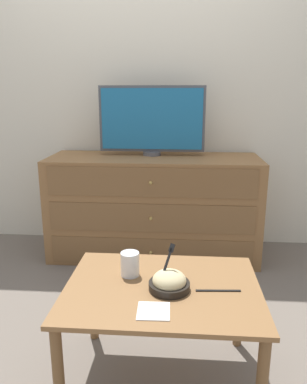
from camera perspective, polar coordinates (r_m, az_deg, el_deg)
The scene contains 9 objects.
ground_plane at distance 3.39m, azimuth -1.86°, elevation -7.04°, with size 12.00×12.00×0.00m, color #70665B.
wall_back at distance 3.16m, azimuth -2.01°, elevation 15.52°, with size 12.00×0.05×2.60m.
dresser at distance 2.95m, azimuth 0.04°, elevation -2.26°, with size 1.61×0.58×0.79m.
tv at distance 2.91m, azimuth -0.24°, elevation 10.92°, with size 0.81×0.14×0.53m.
coffee_table at distance 1.68m, azimuth 1.35°, elevation -16.25°, with size 0.83×0.63×0.47m.
takeout_bowl at distance 1.61m, azimuth 2.42°, elevation -13.58°, with size 0.17×0.17×0.19m.
drink_cup at distance 1.71m, azimuth -3.60°, elevation -11.09°, with size 0.08×0.08×0.11m.
napkin at distance 1.48m, azimuth 0.01°, elevation -17.68°, with size 0.13×0.13×0.00m.
knife at distance 1.63m, azimuth 9.84°, elevation -14.59°, with size 0.19×0.02×0.01m.
Camera 1 is at (0.35, -3.12, 1.28)m, focal length 35.00 mm.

